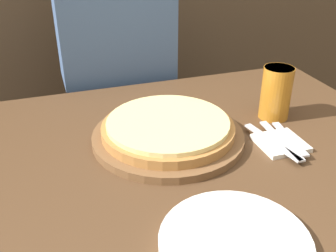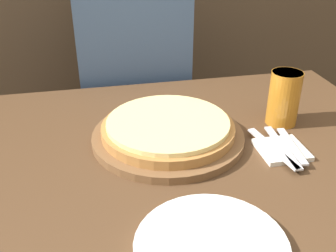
% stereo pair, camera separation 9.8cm
% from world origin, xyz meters
% --- Properties ---
extents(pizza_on_board, '(0.38, 0.38, 0.06)m').
position_xyz_m(pizza_on_board, '(-0.04, 0.08, 0.75)').
color(pizza_on_board, brown).
rests_on(pizza_on_board, dining_table).
extents(beer_glass, '(0.08, 0.08, 0.15)m').
position_xyz_m(beer_glass, '(0.29, 0.11, 0.80)').
color(beer_glass, '#B7701E').
rests_on(beer_glass, dining_table).
extents(dinner_plate, '(0.27, 0.27, 0.02)m').
position_xyz_m(dinner_plate, '(-0.04, -0.30, 0.73)').
color(dinner_plate, white).
rests_on(dinner_plate, dining_table).
extents(napkin_stack, '(0.11, 0.11, 0.01)m').
position_xyz_m(napkin_stack, '(0.22, -0.03, 0.73)').
color(napkin_stack, silver).
rests_on(napkin_stack, dining_table).
extents(fork, '(0.05, 0.20, 0.00)m').
position_xyz_m(fork, '(0.20, -0.03, 0.74)').
color(fork, silver).
rests_on(fork, napkin_stack).
extents(dinner_knife, '(0.03, 0.20, 0.00)m').
position_xyz_m(dinner_knife, '(0.22, -0.03, 0.74)').
color(dinner_knife, silver).
rests_on(dinner_knife, napkin_stack).
extents(spoon, '(0.04, 0.17, 0.00)m').
position_xyz_m(spoon, '(0.25, -0.03, 0.74)').
color(spoon, silver).
rests_on(spoon, napkin_stack).
extents(diner_person, '(0.39, 0.20, 1.31)m').
position_xyz_m(diner_person, '(-0.05, 0.60, 0.64)').
color(diner_person, '#33333D').
rests_on(diner_person, ground_plane).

